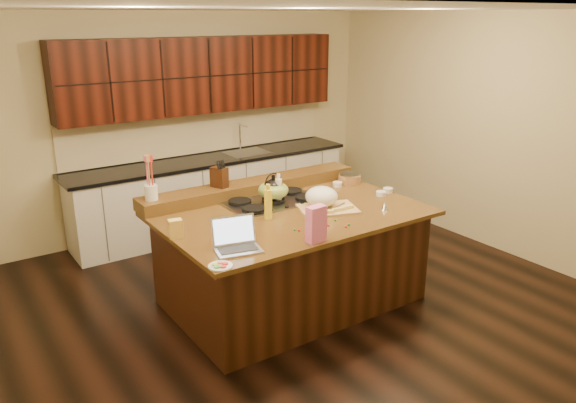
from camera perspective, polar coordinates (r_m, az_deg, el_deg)
room at (r=5.07m, az=0.32°, el=3.60°), size 5.52×5.02×2.72m
island at (r=5.37m, az=0.30°, el=-5.57°), size 2.40×1.60×0.92m
back_ledge at (r=5.74m, az=-3.66°, el=1.51°), size 2.40×0.30×0.12m
cooktop at (r=5.43m, az=-1.49°, el=0.05°), size 0.92×0.52×0.05m
back_counter at (r=7.18m, az=-7.86°, el=4.85°), size 3.70×0.66×2.40m
kettle at (r=5.39m, az=-1.50°, el=1.30°), size 0.24×0.24×0.19m
green_bowl at (r=5.40m, az=-1.50°, el=1.16°), size 0.38×0.38×0.16m
laptop at (r=4.38m, az=-5.31°, el=-3.99°), size 0.40×0.35×0.24m
oil_bottle at (r=4.97m, az=-2.02°, el=-0.29°), size 0.08×0.08×0.27m
vinegar_bottle at (r=5.36m, az=-0.97°, el=1.03°), size 0.07×0.07×0.25m
wooden_tray at (r=5.24m, az=3.58°, el=0.22°), size 0.62×0.53×0.21m
ramekin_a at (r=5.71m, az=9.44°, el=0.80°), size 0.13×0.13×0.04m
ramekin_b at (r=5.84m, az=10.12°, el=1.14°), size 0.12×0.12×0.04m
ramekin_c at (r=5.98m, az=5.05°, el=1.78°), size 0.13×0.13×0.04m
strainer_bowl at (r=6.10m, az=6.26°, el=2.30°), size 0.32×0.32×0.09m
kitchen_timer at (r=5.30m, az=9.80°, el=-0.48°), size 0.10×0.10×0.07m
pink_bag at (r=4.47m, az=2.87°, el=-2.30°), size 0.17×0.10×0.30m
candy_plate at (r=4.11m, az=-6.88°, el=-6.54°), size 0.22×0.22×0.01m
package_box at (r=4.66m, az=-11.36°, el=-2.72°), size 0.12×0.10×0.15m
utensil_crock at (r=5.27m, az=-13.73°, el=0.91°), size 0.13×0.13×0.14m
knife_block at (r=5.53m, az=-7.00°, el=2.44°), size 0.15×0.19×0.20m
gumdrop_0 at (r=4.61m, az=1.76°, el=-3.46°), size 0.02×0.02×0.02m
gumdrop_1 at (r=4.87m, az=2.44°, el=-2.26°), size 0.02×0.02×0.02m
gumdrop_2 at (r=4.82m, az=5.92°, el=-2.57°), size 0.02×0.02×0.02m
gumdrop_3 at (r=4.74m, az=2.22°, el=-2.83°), size 0.02×0.02×0.02m
gumdrop_4 at (r=4.85m, az=4.13°, el=-2.40°), size 0.02×0.02×0.02m
gumdrop_5 at (r=4.87m, az=6.22°, el=-2.35°), size 0.02×0.02×0.02m
gumdrop_6 at (r=4.88m, az=2.76°, el=-2.23°), size 0.02×0.02×0.02m
gumdrop_7 at (r=4.73m, az=0.69°, el=-2.88°), size 0.02×0.02×0.02m
gumdrop_8 at (r=4.79m, az=3.49°, el=-2.64°), size 0.02×0.02×0.02m
gumdrop_9 at (r=4.97m, az=4.84°, el=-1.89°), size 0.02×0.02×0.02m
gumdrop_10 at (r=4.72m, az=1.14°, el=-2.96°), size 0.02×0.02×0.02m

